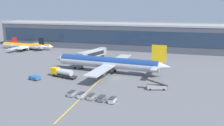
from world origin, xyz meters
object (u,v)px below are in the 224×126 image
belt_loader (157,87)px  commuter_jet_near (32,46)px  baggage_cart_1 (81,95)px  baggage_cart_2 (91,97)px  commuter_jet_far (23,45)px  baggage_cart_0 (72,94)px  fuel_tanker (62,73)px  baggage_cart_4 (112,100)px  main_airliner (108,63)px  baggage_cart_3 (102,98)px  pushback_tug (35,77)px

belt_loader → commuter_jet_near: bearing=146.5°
baggage_cart_1 → belt_loader: bearing=33.5°
baggage_cart_2 → commuter_jet_far: bearing=136.5°
belt_loader → baggage_cart_0: (-22.98, -12.70, -0.21)m
baggage_cart_1 → commuter_jet_near: 89.71m
commuter_jet_near → baggage_cart_0: bearing=-49.0°
fuel_tanker → baggage_cart_1: (15.03, -17.47, -0.96)m
belt_loader → baggage_cart_2: bearing=-140.9°
baggage_cart_4 → commuter_jet_near: commuter_jet_near is taller
baggage_cart_4 → commuter_jet_near: 97.23m
belt_loader → commuter_jet_far: 98.97m
fuel_tanker → baggage_cart_0: fuel_tanker is taller
main_airliner → baggage_cart_0: 27.93m
belt_loader → baggage_cart_1: bearing=-146.5°
baggage_cart_0 → commuter_jet_near: size_ratio=0.10×
belt_loader → baggage_cart_0: belt_loader is taller
baggage_cart_2 → commuter_jet_far: (-68.08, 64.66, 1.77)m
main_airliner → commuter_jet_near: 71.14m
main_airliner → baggage_cart_2: main_airliner is taller
baggage_cart_1 → baggage_cart_0: bearing=172.6°
fuel_tanker → commuter_jet_far: 68.39m
belt_loader → baggage_cart_2: 21.44m
baggage_cart_0 → baggage_cart_3: 9.60m
main_airliner → baggage_cart_4: bearing=-71.1°
fuel_tanker → baggage_cart_3: bearing=-40.6°
fuel_tanker → baggage_cart_1: size_ratio=3.92×
baggage_cart_0 → commuter_jet_far: (-61.74, 63.84, 1.77)m
baggage_cart_0 → baggage_cart_3: bearing=-7.4°
belt_loader → pushback_tug: bearing=-178.1°
pushback_tug → baggage_cart_0: baggage_cart_0 is taller
belt_loader → baggage_cart_4: belt_loader is taller
belt_loader → commuter_jet_near: size_ratio=0.24×
fuel_tanker → baggage_cart_1: 23.07m
baggage_cart_1 → baggage_cart_2: (3.17, -0.41, 0.00)m
baggage_cart_0 → commuter_jet_near: bearing=131.0°
pushback_tug → baggage_cart_1: bearing=-27.2°
belt_loader → baggage_cart_4: size_ratio=2.48×
belt_loader → commuter_jet_near: 96.26m
belt_loader → baggage_cart_1: 23.76m
baggage_cart_0 → pushback_tug: bearing=150.0°
baggage_cart_0 → baggage_cart_2: same height
belt_loader → baggage_cart_3: 19.38m
baggage_cart_3 → main_airliner: bearing=103.3°
baggage_cart_0 → baggage_cart_1: 3.20m
main_airliner → pushback_tug: 27.82m
baggage_cart_2 → main_airliner: bearing=97.3°
pushback_tug → commuter_jet_near: 66.30m
baggage_cart_2 → baggage_cart_1: bearing=172.6°
baggage_cart_0 → main_airliner: bearing=84.4°
commuter_jet_far → baggage_cart_0: bearing=-46.0°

